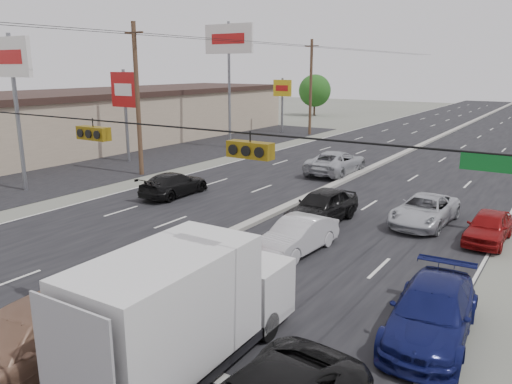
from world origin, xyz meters
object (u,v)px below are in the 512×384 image
(queue_car_c, at_px, (424,211))
(tree_left_far, at_px, (315,91))
(tan_sedan, at_px, (23,344))
(oncoming_near, at_px, (174,184))
(utility_pole_left_c, at_px, (311,87))
(pole_sign_billboard, at_px, (229,47))
(queue_car_b, at_px, (297,236))
(queue_car_e, at_px, (488,227))
(queue_car_a, at_px, (322,206))
(queue_car_d, at_px, (432,313))
(pole_sign_near, at_px, (12,70))
(oncoming_far, at_px, (336,163))
(red_sedan, at_px, (194,255))
(pole_sign_far, at_px, (282,93))
(box_truck, at_px, (186,308))
(utility_pole_left_b, at_px, (138,99))
(pole_sign_mid, at_px, (125,95))

(queue_car_c, bearing_deg, tree_left_far, 124.76)
(tan_sedan, distance_m, oncoming_near, 17.12)
(utility_pole_left_c, height_order, tree_left_far, utility_pole_left_c)
(pole_sign_billboard, distance_m, queue_car_b, 28.26)
(queue_car_c, bearing_deg, queue_car_e, -16.18)
(queue_car_a, distance_m, queue_car_c, 4.76)
(queue_car_d, xyz_separation_m, queue_car_e, (0.00, 9.14, -0.08))
(pole_sign_near, xyz_separation_m, queue_car_e, (24.60, 5.27, -6.37))
(queue_car_b, relative_size, queue_car_c, 0.87)
(oncoming_far, bearing_deg, queue_car_e, 139.71)
(red_sedan, relative_size, oncoming_near, 0.91)
(queue_car_c, distance_m, oncoming_far, 11.59)
(utility_pole_left_c, xyz_separation_m, queue_car_d, (22.10, -35.87, -4.38))
(tree_left_far, xyz_separation_m, queue_car_a, (24.57, -48.10, -2.92))
(pole_sign_near, distance_m, queue_car_a, 19.04)
(utility_pole_left_c, bearing_deg, queue_car_c, -53.29)
(pole_sign_far, bearing_deg, box_truck, -62.57)
(tan_sedan, xyz_separation_m, queue_car_c, (4.75, 17.13, -0.14))
(queue_car_c, height_order, oncoming_far, oncoming_far)
(tan_sedan, xyz_separation_m, queue_car_a, (0.61, 14.78, -0.02))
(queue_car_b, xyz_separation_m, queue_car_c, (3.20, 6.45, -0.02))
(tree_left_far, bearing_deg, queue_car_b, -63.96)
(utility_pole_left_b, height_order, pole_sign_near, utility_pole_left_b)
(utility_pole_left_c, bearing_deg, queue_car_b, -63.57)
(pole_sign_near, distance_m, box_truck, 22.50)
(pole_sign_far, distance_m, queue_car_e, 37.20)
(tree_left_far, bearing_deg, queue_car_a, -62.94)
(pole_sign_far, bearing_deg, tree_left_far, 106.70)
(pole_sign_far, distance_m, queue_car_d, 44.22)
(tan_sedan, distance_m, queue_car_c, 17.78)
(pole_sign_mid, height_order, tree_left_far, pole_sign_mid)
(pole_sign_near, relative_size, box_truck, 1.42)
(queue_car_a, distance_m, queue_car_e, 7.16)
(pole_sign_near, bearing_deg, pole_sign_far, 91.79)
(utility_pole_left_b, bearing_deg, queue_car_d, -26.19)
(pole_sign_near, xyz_separation_m, queue_car_d, (24.60, -3.87, -6.29))
(red_sedan, bearing_deg, pole_sign_billboard, 124.69)
(queue_car_d, bearing_deg, red_sedan, 176.49)
(oncoming_near, distance_m, oncoming_far, 11.81)
(pole_sign_billboard, height_order, queue_car_b, pole_sign_billboard)
(pole_sign_near, height_order, queue_car_a, pole_sign_near)
(utility_pole_left_b, height_order, pole_sign_billboard, pole_sign_billboard)
(tan_sedan, distance_m, queue_car_d, 10.37)
(pole_sign_near, relative_size, queue_car_d, 1.79)
(utility_pole_left_b, bearing_deg, pole_sign_near, -109.65)
(pole_sign_near, height_order, queue_car_e, pole_sign_near)
(tree_left_far, relative_size, tan_sedan, 1.09)
(queue_car_b, distance_m, queue_car_e, 8.19)
(tan_sedan, bearing_deg, pole_sign_mid, 127.77)
(queue_car_e, bearing_deg, pole_sign_near, -166.53)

